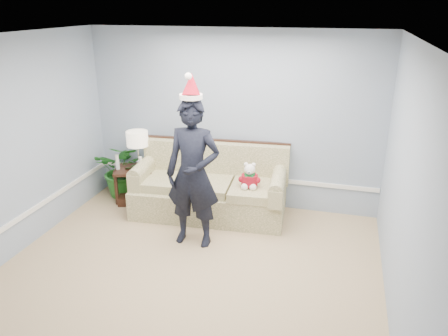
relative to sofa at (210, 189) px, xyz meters
name	(u,v)px	position (x,y,z in m)	size (l,w,h in m)	color
room_shell	(170,181)	(0.21, -2.03, 0.98)	(4.54, 5.04, 2.74)	tan
wainscot_trim	(126,201)	(-0.96, -0.85, 0.08)	(4.49, 4.99, 0.06)	white
sofa	(210,189)	(0.00, 0.00, 0.00)	(2.33, 1.13, 1.06)	#58632F
side_table	(136,189)	(-1.27, 0.05, -0.15)	(0.72, 0.66, 0.57)	#331A12
table_lamp	(137,140)	(-1.21, 0.10, 0.65)	(0.34, 0.34, 0.60)	silver
candle_pair	(129,164)	(-1.30, -0.05, 0.30)	(0.46, 0.06, 0.24)	silver
houseplant	(124,169)	(-1.55, 0.21, 0.09)	(0.83, 0.72, 0.92)	#1D611D
man	(193,174)	(0.06, -0.91, 0.60)	(0.71, 0.47, 1.95)	black
santa_hat	(191,87)	(0.06, -0.89, 1.71)	(0.33, 0.36, 0.33)	white
teddy_bear	(249,179)	(0.64, -0.18, 0.32)	(0.26, 0.28, 0.38)	white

